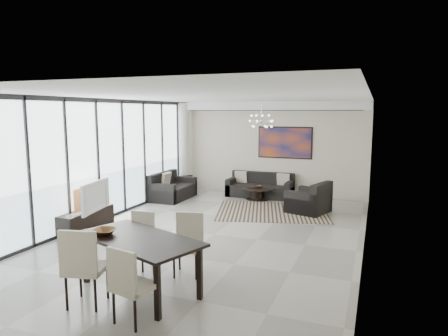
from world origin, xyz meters
The scene contains 20 objects.
room_shell centered at (0.46, 0.00, 1.45)m, with size 6.00×9.00×2.90m.
window_wall centered at (-2.86, 0.00, 1.47)m, with size 0.37×8.95×2.90m.
soffit centered at (0.00, 4.30, 2.77)m, with size 5.98×0.40×0.26m, color white.
painting centered at (0.50, 4.47, 1.65)m, with size 1.68×0.04×0.98m, color #BB491A.
chandelier centered at (0.30, 2.50, 2.35)m, with size 0.66×0.66×0.71m.
rug centered at (0.66, 2.36, 0.01)m, with size 2.83×2.18×0.01m, color black.
coffee_table centered at (-0.11, 3.65, 0.20)m, with size 0.99×0.99×0.35m.
bowl_coffee centered at (-0.10, 3.63, 0.38)m, with size 0.21×0.21×0.07m, color brown.
sofa_main centered at (-0.15, 4.07, 0.24)m, with size 1.99×0.81×0.72m.
loveseat centered at (-2.55, 2.81, 0.26)m, with size 0.88×1.56×0.78m.
armchair centered at (1.59, 2.62, 0.28)m, with size 1.16×1.19×0.81m.
side_table centered at (-2.65, 4.08, 0.34)m, with size 0.37×0.37×0.51m.
tv_console centered at (-2.76, -0.71, 0.22)m, with size 0.40×1.43×0.45m, color black.
television centered at (-2.60, -0.73, 0.78)m, with size 1.14×0.15×0.66m, color gray.
dining_table centered at (0.01, -2.87, 0.71)m, with size 2.13×1.56×0.80m.
dining_chair_sw centered at (-0.39, -3.59, 0.63)m, with size 0.61×0.61×1.10m.
dining_chair_se centered at (0.42, -3.74, 0.57)m, with size 0.53×0.53×0.99m.
dining_chair_nw centered at (-0.50, -2.05, 0.53)m, with size 0.45×0.45×0.92m.
dining_chair_ne centered at (0.38, -2.01, 0.56)m, with size 0.54×0.54×0.97m.
bowl_dining centered at (-0.55, -2.92, 0.84)m, with size 0.33×0.33×0.08m, color brown.
Camera 1 is at (3.14, -7.60, 2.59)m, focal length 32.00 mm.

